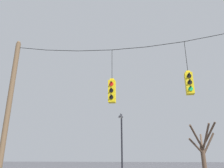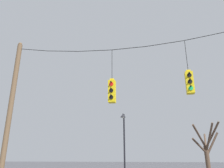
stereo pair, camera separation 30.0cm
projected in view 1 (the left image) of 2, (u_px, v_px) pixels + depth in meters
utility_pole_left at (8, 110)px, 11.54m from camera, size 0.27×0.27×8.21m
span_wire at (128, 45)px, 11.49m from camera, size 12.94×0.03×0.71m
traffic_light_near_right_pole at (112, 91)px, 10.82m from camera, size 0.34×0.46×2.87m
traffic_light_near_left_pole at (189, 83)px, 10.25m from camera, size 0.34×0.46×2.76m
street_lamp at (121, 134)px, 16.22m from camera, size 0.40×0.70×4.88m
bare_tree at (204, 152)px, 16.44m from camera, size 2.13×3.66×4.26m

